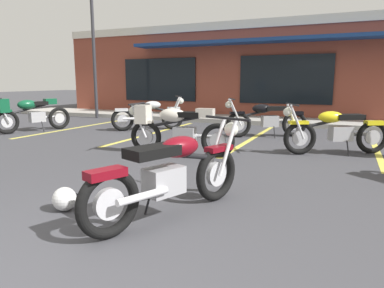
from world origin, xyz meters
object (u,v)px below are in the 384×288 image
Objects in this scene: motorcycle_orange_scrambler at (175,127)px; helmet_on_pavement at (65,199)px; motorcycle_foreground_classic at (172,173)px; motorcycle_silver_naked at (30,113)px; motorcycle_black_cruiser at (336,130)px; motorcycle_red_sportbike at (266,119)px; parking_lot_lamp_post at (91,28)px; motorcycle_green_cafe_racer at (149,114)px.

motorcycle_orange_scrambler is 8.11× the size of helmet_on_pavement.
motorcycle_silver_naked is (-6.43, 3.95, 0.07)m from motorcycle_foreground_classic.
motorcycle_foreground_classic is 1.04× the size of motorcycle_black_cruiser.
helmet_on_pavement is (0.22, -3.13, -0.40)m from motorcycle_orange_scrambler.
motorcycle_red_sportbike and motorcycle_orange_scrambler have the same top height.
parking_lot_lamp_post is at bearing 127.23° from helmet_on_pavement.
motorcycle_black_cruiser is 3.08m from motorcycle_orange_scrambler.
motorcycle_orange_scrambler is 0.41× the size of parking_lot_lamp_post.
parking_lot_lamp_post is (-6.92, 1.93, 2.84)m from motorcycle_red_sportbike.
parking_lot_lamp_post is at bearing 150.52° from motorcycle_green_cafe_racer.
motorcycle_red_sportbike is at bearing 68.91° from motorcycle_orange_scrambler.
motorcycle_silver_naked is (-6.18, -1.73, 0.07)m from motorcycle_red_sportbike.
motorcycle_black_cruiser is at bearing 59.95° from helmet_on_pavement.
motorcycle_orange_scrambler is 8.04m from parking_lot_lamp_post.
motorcycle_black_cruiser is (1.68, -1.57, 0.00)m from motorcycle_red_sportbike.
motorcycle_orange_scrambler is at bearing 94.07° from helmet_on_pavement.
motorcycle_black_cruiser is at bearing -43.15° from motorcycle_red_sportbike.
motorcycle_green_cafe_racer is at bearing 122.81° from motorcycle_foreground_classic.
motorcycle_black_cruiser is at bearing 1.14° from motorcycle_silver_naked.
motorcycle_red_sportbike is (-0.25, 5.67, 0.00)m from motorcycle_foreground_classic.
motorcycle_silver_naked is at bearing 167.22° from motorcycle_orange_scrambler.
parking_lot_lamp_post is (-7.17, 7.61, 2.84)m from motorcycle_foreground_classic.
motorcycle_orange_scrambler is (2.24, -2.80, 0.07)m from motorcycle_green_cafe_racer.
motorcycle_black_cruiser is at bearing 70.84° from motorcycle_foreground_classic.
helmet_on_pavement is (2.46, -5.92, -0.33)m from motorcycle_green_cafe_racer.
motorcycle_black_cruiser is 5.13m from helmet_on_pavement.
parking_lot_lamp_post is (-3.57, 2.02, 2.84)m from motorcycle_green_cafe_racer.
motorcycle_red_sportbike is at bearing 1.42° from motorcycle_green_cafe_racer.
parking_lot_lamp_post is (-6.03, 7.94, 3.17)m from helmet_on_pavement.
helmet_on_pavement is at bearing -120.05° from motorcycle_black_cruiser.
motorcycle_silver_naked is 0.96× the size of motorcycle_orange_scrambler.
motorcycle_foreground_classic is 7.54m from motorcycle_silver_naked.
motorcycle_foreground_classic is 1.15× the size of motorcycle_green_cafe_racer.
parking_lot_lamp_post reaches higher than motorcycle_black_cruiser.
motorcycle_orange_scrambler is at bearing -39.63° from parking_lot_lamp_post.
motorcycle_red_sportbike and motorcycle_green_cafe_racer have the same top height.
motorcycle_green_cafe_racer is (2.82, 1.65, -0.07)m from motorcycle_silver_naked.
motorcycle_silver_naked is at bearing -164.37° from motorcycle_red_sportbike.
helmet_on_pavement is (-2.56, -4.43, -0.33)m from motorcycle_black_cruiser.
motorcycle_green_cafe_racer is at bearing 128.74° from motorcycle_orange_scrambler.
motorcycle_green_cafe_racer is 0.83× the size of motorcycle_orange_scrambler.
motorcycle_green_cafe_racer is 0.34× the size of parking_lot_lamp_post.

